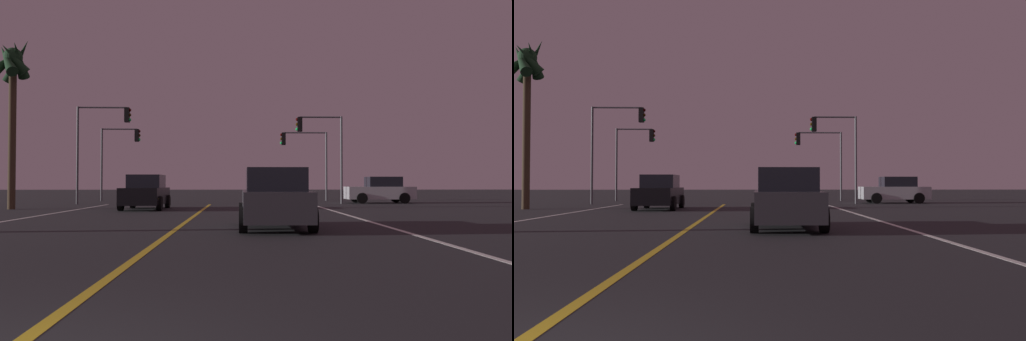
% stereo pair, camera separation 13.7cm
% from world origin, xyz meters
% --- Properties ---
extents(lane_edge_right, '(0.16, 33.98, 0.01)m').
position_xyz_m(lane_edge_right, '(6.12, 10.99, 0.00)').
color(lane_edge_right, silver).
rests_on(lane_edge_right, ground).
extents(lane_center_divider, '(0.16, 33.98, 0.01)m').
position_xyz_m(lane_center_divider, '(0.00, 10.99, 0.00)').
color(lane_center_divider, gold).
rests_on(lane_center_divider, ground).
extents(car_crossing_side, '(4.30, 2.02, 1.70)m').
position_xyz_m(car_crossing_side, '(10.89, 29.78, 0.82)').
color(car_crossing_side, black).
rests_on(car_crossing_side, ground).
extents(car_lead_same_lane, '(2.02, 4.30, 1.70)m').
position_xyz_m(car_lead_same_lane, '(2.76, 11.43, 0.82)').
color(car_lead_same_lane, black).
rests_on(car_lead_same_lane, ground).
extents(car_oncoming, '(2.02, 4.30, 1.70)m').
position_xyz_m(car_oncoming, '(-2.85, 22.36, 0.82)').
color(car_oncoming, black).
rests_on(car_oncoming, ground).
extents(traffic_light_near_right, '(2.92, 0.36, 5.44)m').
position_xyz_m(traffic_light_near_right, '(6.75, 28.48, 4.03)').
color(traffic_light_near_right, '#4C4C51').
rests_on(traffic_light_near_right, ground).
extents(traffic_light_near_left, '(3.32, 0.36, 5.97)m').
position_xyz_m(traffic_light_near_left, '(-6.61, 28.48, 4.41)').
color(traffic_light_near_left, '#4C4C51').
rests_on(traffic_light_near_left, ground).
extents(traffic_light_far_right, '(3.45, 0.36, 5.01)m').
position_xyz_m(traffic_light_far_right, '(6.43, 33.98, 3.76)').
color(traffic_light_far_right, '#4C4C51').
rests_on(traffic_light_far_right, ground).
extents(traffic_light_far_left, '(2.83, 0.36, 5.23)m').
position_xyz_m(traffic_light_far_left, '(-6.78, 33.98, 3.88)').
color(traffic_light_far_left, '#4C4C51').
rests_on(traffic_light_far_left, ground).
extents(street_lamp_right_near, '(2.39, 0.44, 7.79)m').
position_xyz_m(street_lamp_right_near, '(7.84, 8.79, 4.98)').
color(street_lamp_right_near, '#4C4C51').
rests_on(street_lamp_right_near, ground).
extents(palm_tree_left_mid, '(2.19, 2.39, 8.53)m').
position_xyz_m(palm_tree_left_mid, '(-9.45, 22.55, 6.71)').
color(palm_tree_left_mid, '#473826').
rests_on(palm_tree_left_mid, ground).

